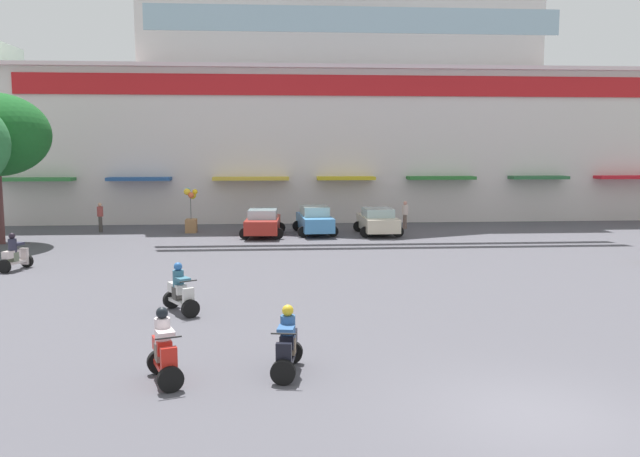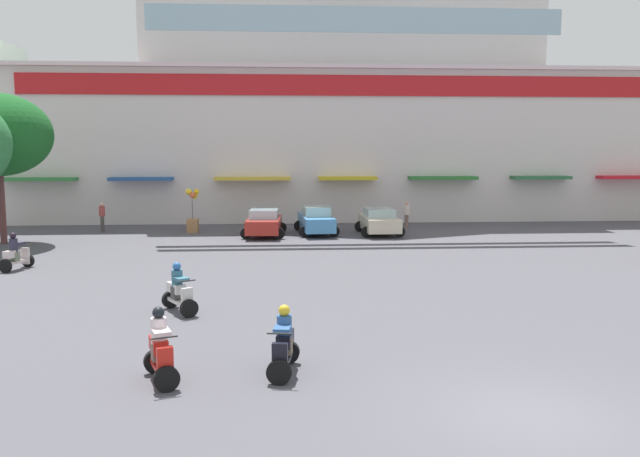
{
  "view_description": "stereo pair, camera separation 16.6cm",
  "coord_description": "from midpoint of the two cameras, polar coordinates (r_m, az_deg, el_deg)",
  "views": [
    {
      "loc": [
        -4.71,
        -10.81,
        4.8
      ],
      "look_at": [
        -2.85,
        13.91,
        1.69
      ],
      "focal_mm": 36.5,
      "sensor_mm": 36.0,
      "label": 1
    },
    {
      "loc": [
        -4.54,
        -10.82,
        4.8
      ],
      "look_at": [
        -2.85,
        13.91,
        1.69
      ],
      "focal_mm": 36.5,
      "sensor_mm": 36.0,
      "label": 2
    }
  ],
  "objects": [
    {
      "name": "ground_plane",
      "position": [
        24.73,
        6.95,
        -4.09
      ],
      "size": [
        128.0,
        128.0,
        0.0
      ],
      "primitive_type": "plane",
      "color": "#4F4E56"
    },
    {
      "name": "colonial_building",
      "position": [
        46.85,
        1.79,
        11.42
      ],
      "size": [
        43.62,
        15.59,
        19.42
      ],
      "color": "silver",
      "rests_on": "ground"
    },
    {
      "name": "parked_car_0",
      "position": [
        35.32,
        -4.77,
        0.54
      ],
      "size": [
        2.48,
        4.09,
        1.46
      ],
      "color": "#AC2A21",
      "rests_on": "ground"
    },
    {
      "name": "parked_car_1",
      "position": [
        36.07,
        -0.23,
        0.76
      ],
      "size": [
        2.4,
        4.39,
        1.56
      ],
      "color": "#468AC6",
      "rests_on": "ground"
    },
    {
      "name": "parked_car_2",
      "position": [
        36.0,
        5.34,
        0.66
      ],
      "size": [
        2.42,
        3.99,
        1.46
      ],
      "color": "beige",
      "rests_on": "ground"
    },
    {
      "name": "scooter_rider_0",
      "position": [
        13.9,
        -13.48,
        -10.41
      ],
      "size": [
        0.94,
        1.4,
        1.56
      ],
      "color": "black",
      "rests_on": "ground"
    },
    {
      "name": "scooter_rider_5",
      "position": [
        28.1,
        -24.96,
        -2.08
      ],
      "size": [
        0.94,
        1.51,
        1.5
      ],
      "color": "black",
      "rests_on": "ground"
    },
    {
      "name": "scooter_rider_6",
      "position": [
        14.05,
        -2.85,
        -10.19
      ],
      "size": [
        0.74,
        1.52,
        1.47
      ],
      "color": "black",
      "rests_on": "ground"
    },
    {
      "name": "scooter_rider_7",
      "position": [
        19.42,
        -12.03,
        -5.45
      ],
      "size": [
        1.22,
        1.54,
        1.48
      ],
      "color": "black",
      "rests_on": "ground"
    },
    {
      "name": "pedestrian_0",
      "position": [
        38.61,
        7.72,
        1.34
      ],
      "size": [
        0.42,
        0.42,
        1.64
      ],
      "color": "#7B6157",
      "rests_on": "ground"
    },
    {
      "name": "pedestrian_1",
      "position": [
        38.87,
        -18.45,
        1.12
      ],
      "size": [
        0.4,
        0.4,
        1.68
      ],
      "color": "#453F3B",
      "rests_on": "ground"
    },
    {
      "name": "balloon_vendor_cart",
      "position": [
        37.42,
        -11.0,
        1.25
      ],
      "size": [
        0.79,
        0.91,
        2.52
      ],
      "color": "#A47449",
      "rests_on": "ground"
    }
  ]
}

